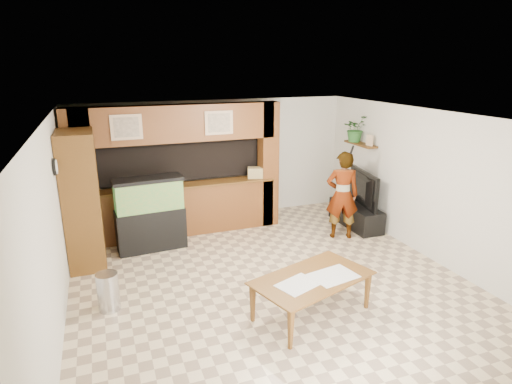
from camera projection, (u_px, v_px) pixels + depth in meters
name	position (u px, v px, depth m)	size (l,w,h in m)	color
floor	(269.00, 281.00, 6.82)	(6.50, 6.50, 0.00)	#CDB78E
ceiling	(271.00, 117.00, 6.07)	(6.50, 6.50, 0.00)	white
wall_back	(214.00, 160.00, 9.36)	(6.00, 6.00, 0.00)	beige
wall_left	(53.00, 230.00, 5.45)	(6.50, 6.50, 0.00)	beige
wall_right	(430.00, 185.00, 7.44)	(6.50, 6.50, 0.00)	beige
partition	(176.00, 169.00, 8.49)	(4.20, 0.99, 2.60)	brown
wall_clock	(55.00, 167.00, 6.18)	(0.05, 0.25, 0.25)	black
wall_shelf	(360.00, 144.00, 9.03)	(0.25, 0.90, 0.04)	brown
pantry_cabinet	(82.00, 200.00, 7.11)	(0.58, 0.94, 2.30)	brown
trash_can	(108.00, 292.00, 5.97)	(0.30, 0.30, 0.55)	#B2B2B7
aquarium	(150.00, 215.00, 7.85)	(1.24, 0.46, 1.37)	black
tv_stand	(356.00, 215.00, 9.11)	(0.51, 1.39, 0.46)	black
television	(358.00, 188.00, 8.94)	(1.27, 0.17, 0.73)	black
photo_frame	(370.00, 140.00, 8.71)	(0.03, 0.17, 0.22)	tan
potted_plant	(355.00, 129.00, 9.10)	(0.51, 0.44, 0.56)	#255923
person	(342.00, 195.00, 8.33)	(0.64, 0.42, 1.74)	#917D4F
microphone	(352.00, 150.00, 7.93)	(0.04, 0.04, 0.17)	black
dining_table	(313.00, 297.00, 5.82)	(1.63, 0.91, 0.57)	brown
newspaper_a	(298.00, 284.00, 5.57)	(0.53, 0.39, 0.01)	silver
newspaper_b	(333.00, 276.00, 5.80)	(0.61, 0.44, 0.01)	silver
counter_box	(256.00, 173.00, 8.91)	(0.33, 0.22, 0.22)	#9E8855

